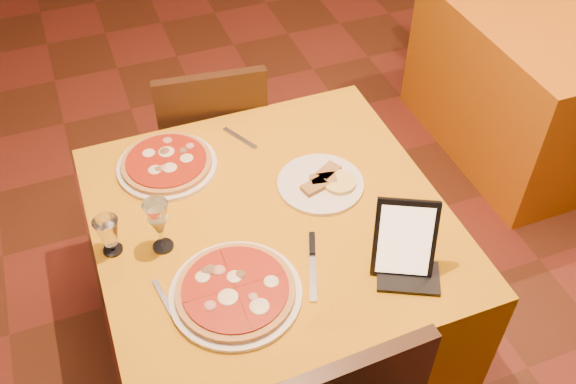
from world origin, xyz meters
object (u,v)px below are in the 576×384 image
object	(u,v)px
pizza_far	(167,164)
side_table	(557,76)
tablet	(405,239)
water_glass	(109,236)
pizza_near	(236,292)
main_table	(273,287)
chair_main_far	(211,139)
wine_glass	(159,226)

from	to	relation	value
pizza_far	side_table	bearing A→B (deg)	10.66
tablet	pizza_far	bearing A→B (deg)	155.82
water_glass	pizza_near	bearing A→B (deg)	-44.38
main_table	tablet	world-z (taller)	tablet
tablet	water_glass	bearing A→B (deg)	-178.17
chair_main_far	pizza_near	world-z (taller)	chair_main_far
side_table	chair_main_far	bearing A→B (deg)	178.36
pizza_near	water_glass	bearing A→B (deg)	135.62
wine_glass	water_glass	world-z (taller)	wine_glass
side_table	water_glass	size ratio (longest dim) A/B	8.46
pizza_far	water_glass	distance (m)	0.39
pizza_far	tablet	size ratio (longest dim) A/B	1.40
wine_glass	tablet	xyz separation A→B (m)	(0.64, -0.32, 0.03)
tablet	main_table	bearing A→B (deg)	158.44
pizza_near	tablet	xyz separation A→B (m)	(0.49, -0.07, 0.10)
main_table	side_table	size ratio (longest dim) A/B	1.00
pizza_far	wine_glass	distance (m)	0.37
water_glass	tablet	bearing A→B (deg)	-24.69
chair_main_far	pizza_near	xyz separation A→B (m)	(-0.20, -1.03, 0.31)
pizza_near	pizza_far	xyz separation A→B (m)	(-0.06, 0.60, 0.00)
pizza_near	wine_glass	world-z (taller)	wine_glass
chair_main_far	pizza_far	size ratio (longest dim) A/B	2.66
chair_main_far	water_glass	xyz separation A→B (m)	(-0.49, -0.74, 0.36)
main_table	chair_main_far	size ratio (longest dim) A/B	1.21
side_table	pizza_near	distance (m)	2.25
chair_main_far	main_table	bearing A→B (deg)	97.01
pizza_near	water_glass	distance (m)	0.42
tablet	wine_glass	bearing A→B (deg)	179.93
wine_glass	pizza_far	bearing A→B (deg)	74.81
wine_glass	water_glass	distance (m)	0.15
chair_main_far	water_glass	distance (m)	0.96
pizza_far	water_glass	xyz separation A→B (m)	(-0.24, -0.30, 0.05)
side_table	pizza_far	xyz separation A→B (m)	(-2.05, -0.39, 0.39)
main_table	tablet	xyz separation A→B (m)	(0.29, -0.32, 0.49)
tablet	side_table	bearing A→B (deg)	61.45
pizza_far	water_glass	world-z (taller)	water_glass
side_table	wine_glass	xyz separation A→B (m)	(-2.14, -0.73, 0.47)
pizza_near	tablet	size ratio (longest dim) A/B	1.55
pizza_near	pizza_far	bearing A→B (deg)	95.55
chair_main_far	tablet	size ratio (longest dim) A/B	3.73
pizza_near	wine_glass	xyz separation A→B (m)	(-0.15, 0.25, 0.08)
main_table	chair_main_far	world-z (taller)	chair_main_far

